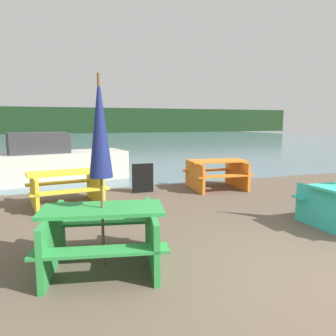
{
  "coord_description": "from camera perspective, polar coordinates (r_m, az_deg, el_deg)",
  "views": [
    {
      "loc": [
        -3.08,
        -2.51,
        1.83
      ],
      "look_at": [
        -0.75,
        3.94,
        0.85
      ],
      "focal_mm": 35.0,
      "sensor_mm": 36.0,
      "label": 1
    }
  ],
  "objects": [
    {
      "name": "umbrella_navy",
      "position": [
        4.07,
        -11.78,
        6.91
      ],
      "size": [
        0.29,
        0.29,
        2.4
      ],
      "color": "brown",
      "rests_on": "ground_plane"
    },
    {
      "name": "signboard",
      "position": [
        8.49,
        -4.42,
        -1.76
      ],
      "size": [
        0.55,
        0.08,
        0.75
      ],
      "color": "black",
      "rests_on": "ground_plane"
    },
    {
      "name": "boat",
      "position": [
        10.74,
        -18.49,
        0.99
      ],
      "size": [
        4.03,
        2.16,
        1.5
      ],
      "rotation": [
        0.0,
        0.0,
        0.17
      ],
      "color": "beige",
      "rests_on": "water"
    },
    {
      "name": "picnic_table_orange",
      "position": [
        9.05,
        8.42,
        -0.65
      ],
      "size": [
        1.64,
        1.5,
        0.79
      ],
      "rotation": [
        0.0,
        0.0,
        -0.08
      ],
      "color": "orange",
      "rests_on": "ground_plane"
    },
    {
      "name": "picnic_table_yellow",
      "position": [
        7.52,
        -17.36,
        -2.86
      ],
      "size": [
        1.74,
        1.57,
        0.75
      ],
      "rotation": [
        0.0,
        0.0,
        0.13
      ],
      "color": "yellow",
      "rests_on": "ground_plane"
    },
    {
      "name": "far_treeline",
      "position": [
        53.97,
        -16.72,
        7.95
      ],
      "size": [
        80.0,
        1.6,
        4.0
      ],
      "color": "#193319",
      "rests_on": "water"
    },
    {
      "name": "water",
      "position": [
        34.07,
        -14.67,
        4.77
      ],
      "size": [
        60.0,
        50.0,
        0.0
      ],
      "color": "slate",
      "rests_on": "ground_plane"
    },
    {
      "name": "picnic_table_green",
      "position": [
        4.3,
        -11.27,
        -10.8
      ],
      "size": [
        1.76,
        1.66,
        0.76
      ],
      "rotation": [
        0.0,
        0.0,
        -0.21
      ],
      "color": "green",
      "rests_on": "ground_plane"
    }
  ]
}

